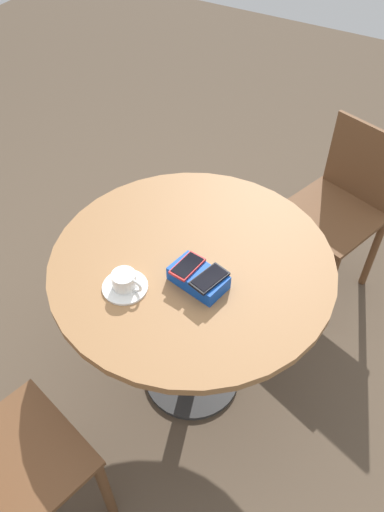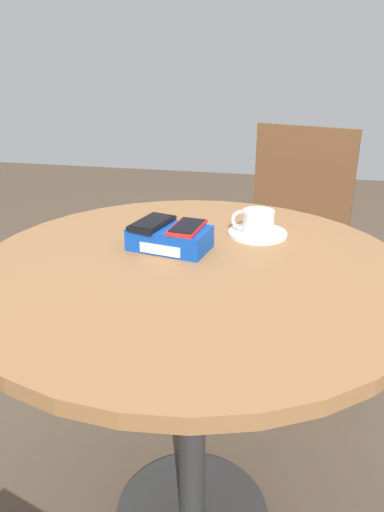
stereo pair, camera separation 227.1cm
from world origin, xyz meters
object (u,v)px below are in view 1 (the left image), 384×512
at_px(saucer, 125,287).
at_px(chair_near_window, 338,210).
at_px(phone_red, 187,266).
at_px(coffee_cup, 125,280).
at_px(round_table, 192,284).
at_px(phone_box, 198,278).
at_px(phone_black, 210,278).

xyz_separation_m(saucer, chair_near_window, (-0.41, -1.09, -0.32)).
xyz_separation_m(phone_red, coffee_cup, (0.15, 0.14, -0.02)).
height_order(round_table, phone_box, phone_box).
relative_size(phone_black, coffee_cup, 1.25).
bearing_deg(saucer, phone_black, -152.33).
relative_size(phone_box, chair_near_window, 0.24).
relative_size(round_table, phone_box, 4.90).
height_order(phone_box, phone_black, phone_black).
bearing_deg(chair_near_window, phone_black, 79.78).
bearing_deg(round_table, saucer, 59.56).
relative_size(phone_red, chair_near_window, 0.15).
height_order(phone_black, chair_near_window, chair_near_window).
xyz_separation_m(phone_black, phone_red, (0.09, -0.01, -0.00)).
relative_size(round_table, phone_black, 7.21).
height_order(round_table, coffee_cup, coffee_cup).
distance_m(phone_black, chair_near_window, 1.05).
distance_m(phone_box, saucer, 0.24).
height_order(phone_black, coffee_cup, same).
relative_size(round_table, chair_near_window, 1.16).
bearing_deg(phone_red, saucer, 41.95).
bearing_deg(chair_near_window, round_table, 71.79).
xyz_separation_m(phone_box, coffee_cup, (0.19, 0.13, 0.01)).
distance_m(saucer, coffee_cup, 0.03).
bearing_deg(saucer, coffee_cup, 178.38).
distance_m(phone_box, phone_black, 0.06).
bearing_deg(phone_box, phone_red, -4.07).
bearing_deg(phone_black, coffee_cup, 27.94).
distance_m(round_table, coffee_cup, 0.30).
relative_size(round_table, coffee_cup, 9.02).
relative_size(saucer, coffee_cup, 1.37).
distance_m(round_table, phone_box, 0.19).
bearing_deg(chair_near_window, phone_red, 74.68).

